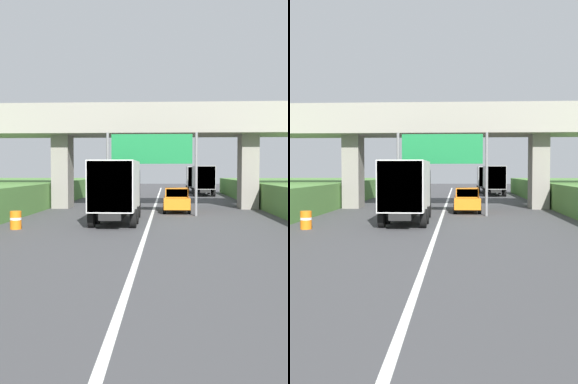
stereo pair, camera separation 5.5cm
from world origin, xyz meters
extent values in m
cube|color=white|center=(0.00, 28.01, 0.00)|extent=(0.20, 96.02, 0.01)
cube|color=gray|center=(0.00, 35.01, 6.20)|extent=(40.00, 4.80, 1.10)
cube|color=gray|center=(0.00, 32.79, 7.30)|extent=(40.00, 0.36, 1.10)
cube|color=gray|center=(0.00, 37.23, 7.30)|extent=(40.00, 0.36, 1.10)
cube|color=gray|center=(-7.21, 35.01, 2.83)|extent=(1.30, 2.20, 5.65)
cube|color=gray|center=(7.21, 35.01, 2.83)|extent=(1.30, 2.20, 5.65)
cylinder|color=slate|center=(-2.85, 29.03, 2.68)|extent=(0.18, 0.18, 5.35)
cylinder|color=slate|center=(2.85, 29.03, 2.68)|extent=(0.18, 0.18, 5.35)
cube|color=#167238|center=(0.00, 29.03, 4.30)|extent=(5.20, 0.12, 1.90)
cube|color=white|center=(0.00, 29.01, 4.30)|extent=(4.89, 0.01, 1.67)
cube|color=black|center=(-1.80, 25.30, 0.66)|extent=(1.10, 7.30, 0.36)
cube|color=black|center=(-1.80, 27.90, 1.89)|extent=(2.10, 2.10, 2.10)
cube|color=#2D3842|center=(-1.80, 28.92, 2.19)|extent=(1.89, 0.06, 0.90)
cube|color=silver|center=(-1.80, 24.25, 2.14)|extent=(2.30, 5.20, 2.60)
cube|color=#A8A8A4|center=(-1.80, 21.67, 2.14)|extent=(2.21, 0.04, 2.50)
cylinder|color=black|center=(-2.77, 27.90, 0.48)|extent=(0.30, 0.96, 0.96)
cylinder|color=black|center=(-0.83, 27.90, 0.48)|extent=(0.30, 0.96, 0.96)
cylinder|color=black|center=(-2.87, 22.82, 0.48)|extent=(0.30, 0.96, 0.96)
cylinder|color=black|center=(-0.73, 22.82, 0.48)|extent=(0.30, 0.96, 0.96)
cylinder|color=black|center=(-2.87, 24.51, 0.48)|extent=(0.30, 0.96, 0.96)
cylinder|color=black|center=(-0.73, 24.51, 0.48)|extent=(0.30, 0.96, 0.96)
cube|color=black|center=(5.20, 53.25, 0.66)|extent=(1.10, 7.30, 0.36)
cube|color=#236B38|center=(5.20, 55.85, 1.89)|extent=(2.10, 2.10, 2.10)
cube|color=#2D3842|center=(5.20, 56.87, 2.19)|extent=(1.89, 0.06, 0.90)
cube|color=#B7B7B2|center=(5.20, 52.20, 2.14)|extent=(2.30, 5.20, 2.60)
cube|color=gray|center=(5.20, 49.62, 2.14)|extent=(2.21, 0.04, 2.50)
cylinder|color=black|center=(4.23, 55.85, 0.48)|extent=(0.30, 0.96, 0.96)
cylinder|color=black|center=(6.17, 55.85, 0.48)|extent=(0.30, 0.96, 0.96)
cylinder|color=black|center=(4.13, 50.77, 0.48)|extent=(0.30, 0.96, 0.96)
cylinder|color=black|center=(6.27, 50.77, 0.48)|extent=(0.30, 0.96, 0.96)
cylinder|color=black|center=(4.13, 52.46, 0.48)|extent=(0.30, 0.96, 0.96)
cylinder|color=black|center=(6.27, 52.46, 0.48)|extent=(0.30, 0.96, 0.96)
cube|color=black|center=(4.78, 60.86, 0.66)|extent=(1.10, 7.30, 0.36)
cube|color=silver|center=(4.78, 63.46, 1.89)|extent=(2.10, 2.10, 2.10)
cube|color=#2D3842|center=(4.78, 64.48, 2.19)|extent=(1.89, 0.06, 0.90)
cube|color=silver|center=(4.78, 59.81, 2.14)|extent=(2.30, 5.20, 2.60)
cube|color=#A8A8A6|center=(4.78, 57.23, 2.14)|extent=(2.21, 0.04, 2.50)
cylinder|color=black|center=(3.81, 63.46, 0.48)|extent=(0.30, 0.96, 0.96)
cylinder|color=black|center=(5.75, 63.46, 0.48)|extent=(0.30, 0.96, 0.96)
cylinder|color=black|center=(3.71, 58.38, 0.48)|extent=(0.30, 0.96, 0.96)
cylinder|color=black|center=(5.85, 58.38, 0.48)|extent=(0.30, 0.96, 0.96)
cylinder|color=black|center=(3.71, 60.07, 0.48)|extent=(0.30, 0.96, 0.96)
cylinder|color=black|center=(5.85, 60.07, 0.48)|extent=(0.30, 0.96, 0.96)
cube|color=orange|center=(1.65, 31.56, 0.70)|extent=(1.76, 4.10, 0.76)
cube|color=orange|center=(1.65, 31.41, 1.40)|extent=(1.56, 1.90, 0.64)
cube|color=#2D3842|center=(1.65, 30.49, 1.40)|extent=(1.44, 0.06, 0.54)
cylinder|color=black|center=(0.83, 32.83, 0.32)|extent=(0.22, 0.64, 0.64)
cylinder|color=black|center=(2.47, 32.83, 0.32)|extent=(0.22, 0.64, 0.64)
cylinder|color=black|center=(0.83, 30.28, 0.32)|extent=(0.22, 0.64, 0.64)
cylinder|color=black|center=(2.47, 30.28, 0.32)|extent=(0.22, 0.64, 0.64)
cylinder|color=orange|center=(-6.54, 22.03, 0.45)|extent=(0.56, 0.56, 0.90)
cylinder|color=white|center=(-6.54, 22.03, 0.52)|extent=(0.57, 0.57, 0.12)
camera|label=1|loc=(0.97, 0.27, 2.91)|focal=41.82mm
camera|label=2|loc=(1.03, 0.27, 2.91)|focal=41.82mm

